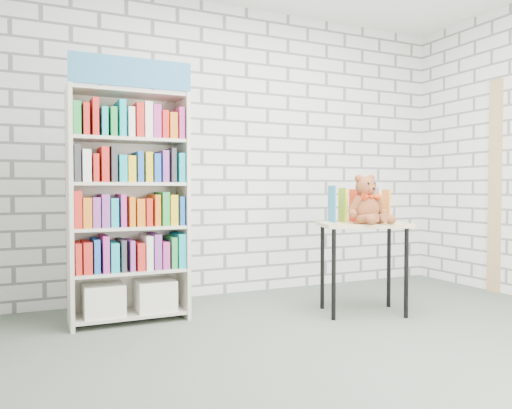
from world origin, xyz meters
name	(u,v)px	position (x,y,z in m)	size (l,w,h in m)	color
ground	(373,350)	(0.00, 0.00, 0.00)	(4.50, 4.50, 0.00)	#4A5548
room_shell	(376,68)	(0.00, 0.00, 1.78)	(4.52, 4.02, 2.81)	silver
bookshelf	(129,204)	(-1.27, 1.36, 0.91)	(0.89, 0.34, 1.99)	beige
display_table	(363,235)	(0.52, 0.80, 0.64)	(0.81, 0.68, 0.75)	tan
table_books	(359,205)	(0.56, 0.91, 0.89)	(0.53, 0.36, 0.29)	teal
teddy_bear	(367,204)	(0.48, 0.70, 0.91)	(0.37, 0.33, 0.40)	brown
door_trim	(495,186)	(2.23, 0.95, 1.05)	(0.05, 0.12, 2.10)	tan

